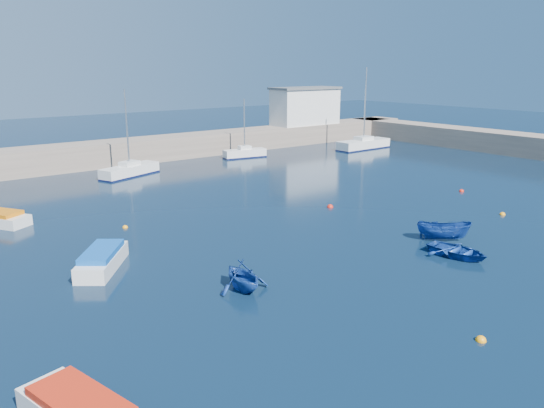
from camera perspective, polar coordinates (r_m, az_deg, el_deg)
ground at (r=26.44m, az=21.06°, el=-10.50°), size 220.00×220.00×0.00m
back_wall at (r=62.27m, az=-17.75°, el=5.16°), size 96.00×4.50×2.60m
right_arm at (r=79.01m, az=18.14°, el=7.01°), size 4.50×32.00×2.60m
harbor_office at (r=77.35m, az=3.59°, el=10.38°), size 10.00×4.00×5.00m
sailboat_6 at (r=55.46m, az=-15.05°, el=3.53°), size 6.80×4.07×8.65m
sailboat_7 at (r=64.62m, az=-2.96°, el=5.51°), size 5.40×2.41×7.03m
sailboat_8 at (r=72.46m, az=9.81°, el=6.38°), size 8.24×2.43×10.65m
motorboat_1 at (r=30.56m, az=-17.81°, el=-5.71°), size 4.16×4.71×1.15m
dinghy_center at (r=32.76m, az=19.33°, el=-4.79°), size 2.88×3.78×0.73m
dinghy_left at (r=26.41m, az=-3.17°, el=-7.69°), size 2.82×3.18×1.55m
dinghy_right at (r=35.39m, az=17.99°, el=-2.77°), size 3.20×3.32×1.29m
buoy_0 at (r=23.73m, az=21.53°, el=-13.53°), size 0.44×0.44×0.44m
buoy_1 at (r=41.98m, az=6.26°, el=-0.36°), size 0.50×0.50×0.50m
buoy_2 at (r=43.24m, az=23.54°, el=-1.07°), size 0.42×0.42×0.42m
buoy_3 at (r=37.87m, az=-15.51°, el=-2.48°), size 0.38×0.38×0.38m
buoy_4 at (r=49.90m, az=19.70°, el=1.27°), size 0.44×0.44×0.44m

